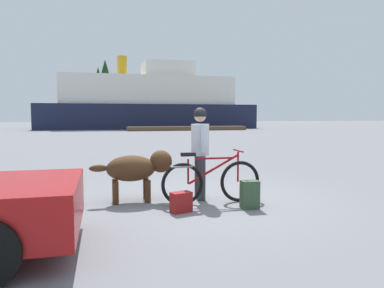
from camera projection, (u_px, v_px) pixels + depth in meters
The scene contains 12 objects.
ground_plane at pixel (202, 200), 6.33m from camera, with size 160.00×160.00×0.00m, color slate.
bicycle at pixel (211, 181), 6.07m from camera, with size 1.75×0.44×0.91m.
person_cyclist at pixel (200, 145), 6.36m from camera, with size 0.32×0.53×1.65m.
dog at pixel (137, 168), 6.22m from camera, with size 1.43×0.53×0.89m.
backpack at pixel (250, 195), 5.76m from camera, with size 0.28×0.20×0.46m, color #334C33.
handbag_pannier at pixel (181, 202), 5.55m from camera, with size 0.32×0.18×0.32m, color maroon.
dock_pier at pixel (187, 128), 36.19m from camera, with size 12.02×2.33×0.40m, color brown.
ferry_boat at pixel (148, 104), 42.33m from camera, with size 24.23×8.60×8.33m.
sailboat_moored at pixel (121, 123), 46.21m from camera, with size 8.69×2.43×8.83m.
pine_tree_center at pixel (105, 82), 53.45m from camera, with size 3.67×3.67×9.86m.
pine_tree_far_right at pixel (155, 84), 55.53m from camera, with size 3.42×3.42×9.73m.
pine_tree_mid_back at pixel (98, 86), 60.16m from camera, with size 3.47×3.47×9.60m.
Camera 1 is at (-1.71, -6.00, 1.51)m, focal length 33.32 mm.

